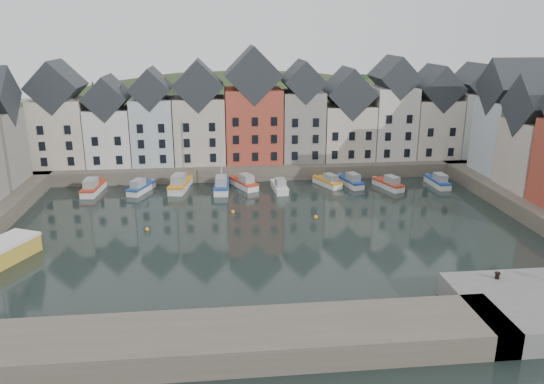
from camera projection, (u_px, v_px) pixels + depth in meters
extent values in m
plane|color=black|center=(271.00, 236.00, 59.23)|extent=(260.00, 260.00, 0.00)
cube|color=#544D40|center=(252.00, 162.00, 87.44)|extent=(90.00, 16.00, 2.00)
cube|color=#544D40|center=(162.00, 345.00, 37.03)|extent=(50.00, 6.00, 2.00)
ellipsoid|color=#243319|center=(245.00, 217.00, 117.75)|extent=(153.60, 70.40, 64.00)
sphere|color=black|center=(173.00, 100.00, 103.66)|extent=(5.77, 5.77, 5.77)
sphere|color=black|center=(354.00, 95.00, 117.06)|extent=(5.27, 5.27, 5.27)
sphere|color=black|center=(394.00, 99.00, 111.61)|extent=(5.07, 5.07, 5.07)
sphere|color=black|center=(312.00, 100.00, 110.81)|extent=(5.01, 5.01, 5.01)
sphere|color=black|center=(57.00, 109.00, 107.28)|extent=(3.94, 3.94, 3.94)
sphere|color=black|center=(370.00, 95.00, 116.96)|extent=(5.21, 5.21, 5.21)
sphere|color=black|center=(252.00, 97.00, 112.70)|extent=(5.45, 5.45, 5.45)
sphere|color=black|center=(432.00, 106.00, 106.82)|extent=(4.49, 4.49, 4.49)
cube|color=beige|center=(62.00, 132.00, 80.82)|extent=(7.67, 8.00, 10.07)
cube|color=#21252A|center=(57.00, 86.00, 78.78)|extent=(7.67, 8.16, 7.67)
cube|color=silver|center=(111.00, 136.00, 81.77)|extent=(6.56, 8.00, 8.61)
cube|color=#21252A|center=(108.00, 97.00, 80.02)|extent=(6.56, 8.16, 6.56)
cube|color=#B1BDC4|center=(154.00, 131.00, 82.22)|extent=(6.20, 8.00, 10.02)
cube|color=#21252A|center=(151.00, 88.00, 80.29)|extent=(6.20, 8.16, 6.20)
cube|color=#BBAE9E|center=(200.00, 129.00, 82.93)|extent=(7.70, 8.00, 10.08)
cube|color=#21252A|center=(198.00, 84.00, 80.88)|extent=(7.70, 8.16, 7.70)
cube|color=#A7412F|center=(253.00, 125.00, 83.59)|extent=(8.69, 8.00, 11.28)
cube|color=#21252A|center=(253.00, 74.00, 81.29)|extent=(8.69, 8.16, 8.69)
cube|color=gray|center=(301.00, 125.00, 84.44)|extent=(6.43, 8.00, 10.78)
cube|color=#21252A|center=(302.00, 81.00, 82.38)|extent=(6.43, 8.16, 6.43)
cube|color=beige|center=(346.00, 131.00, 85.50)|extent=(7.88, 8.00, 8.56)
cube|color=#21252A|center=(347.00, 92.00, 83.67)|extent=(7.88, 8.16, 7.88)
cube|color=silver|center=(391.00, 122.00, 85.84)|extent=(6.50, 8.00, 11.27)
cube|color=#21252A|center=(394.00, 77.00, 83.71)|extent=(6.50, 8.16, 6.50)
cube|color=beige|center=(432.00, 127.00, 86.84)|extent=(7.23, 8.00, 9.32)
cube|color=#21252A|center=(435.00, 87.00, 84.93)|extent=(7.23, 8.16, 7.23)
cube|color=silver|center=(472.00, 124.00, 87.38)|extent=(6.18, 8.00, 10.32)
cube|color=#21252A|center=(477.00, 82.00, 85.41)|extent=(6.18, 8.16, 6.18)
cube|color=#B1BDC4|center=(508.00, 137.00, 76.19)|extent=(7.47, 8.00, 10.38)
cube|color=#21252A|center=(515.00, 87.00, 74.08)|extent=(7.62, 8.00, 8.00)
cube|color=#BBAE9E|center=(540.00, 155.00, 68.80)|extent=(8.14, 8.00, 8.89)
sphere|color=orange|center=(233.00, 212.00, 66.39)|extent=(0.50, 0.50, 0.50)
sphere|color=orange|center=(316.00, 217.00, 64.54)|extent=(0.50, 0.50, 0.50)
sphere|color=orange|center=(147.00, 229.00, 60.63)|extent=(0.50, 0.50, 0.50)
cube|color=silver|center=(94.00, 190.00, 74.72)|extent=(2.47, 6.47, 1.16)
cube|color=#B8331A|center=(93.00, 186.00, 74.53)|extent=(2.59, 6.61, 0.26)
cube|color=gray|center=(91.00, 183.00, 73.44)|extent=(1.70, 2.65, 1.26)
cube|color=silver|center=(141.00, 189.00, 75.07)|extent=(3.58, 5.80, 1.02)
cube|color=navy|center=(141.00, 186.00, 74.91)|extent=(3.71, 5.94, 0.23)
cube|color=gray|center=(138.00, 184.00, 73.98)|extent=(2.02, 2.55, 1.11)
cube|color=silver|center=(181.00, 186.00, 76.23)|extent=(3.30, 7.15, 1.26)
cube|color=orange|center=(181.00, 182.00, 76.03)|extent=(3.43, 7.30, 0.29)
cube|color=gray|center=(179.00, 179.00, 74.84)|extent=(2.09, 3.00, 1.38)
cube|color=silver|center=(222.00, 188.00, 75.67)|extent=(2.29, 6.60, 1.19)
cube|color=navy|center=(222.00, 183.00, 75.47)|extent=(2.41, 6.74, 0.27)
cube|color=gray|center=(221.00, 181.00, 74.35)|extent=(1.65, 2.68, 1.30)
cylinder|color=silver|center=(221.00, 145.00, 74.48)|extent=(0.15, 0.15, 11.93)
cube|color=silver|center=(243.00, 185.00, 77.19)|extent=(4.14, 6.18, 1.10)
cube|color=#B8331A|center=(243.00, 181.00, 77.02)|extent=(4.28, 6.33, 0.25)
cube|color=gray|center=(246.00, 178.00, 76.10)|extent=(2.27, 2.76, 1.20)
cube|color=silver|center=(279.00, 188.00, 75.58)|extent=(1.98, 5.56, 1.00)
cube|color=silver|center=(279.00, 185.00, 75.42)|extent=(2.08, 5.67, 0.23)
cube|color=gray|center=(281.00, 183.00, 74.48)|extent=(1.41, 2.26, 1.09)
cube|color=silver|center=(327.00, 184.00, 78.00)|extent=(3.63, 5.54, 0.98)
cube|color=orange|center=(327.00, 180.00, 77.84)|extent=(3.76, 5.67, 0.22)
cube|color=gray|center=(331.00, 178.00, 77.02)|extent=(2.01, 2.46, 1.07)
cube|color=silver|center=(350.00, 183.00, 78.15)|extent=(3.02, 5.91, 1.04)
cube|color=navy|center=(350.00, 179.00, 77.98)|extent=(3.14, 6.04, 0.24)
cube|color=gray|center=(353.00, 177.00, 77.05)|extent=(1.83, 2.52, 1.13)
cube|color=silver|center=(388.00, 186.00, 76.82)|extent=(3.39, 5.79, 1.02)
cube|color=#B8331A|center=(388.00, 182.00, 76.66)|extent=(3.52, 5.92, 0.23)
cube|color=gray|center=(392.00, 180.00, 75.77)|extent=(1.95, 2.52, 1.11)
cube|color=silver|center=(437.00, 183.00, 77.98)|extent=(1.95, 5.75, 1.04)
cube|color=navy|center=(437.00, 180.00, 77.82)|extent=(2.05, 5.87, 0.24)
cube|color=gray|center=(440.00, 178.00, 76.84)|extent=(1.42, 2.33, 1.14)
cylinder|color=black|center=(497.00, 276.00, 44.52)|extent=(0.36, 0.36, 0.50)
cylinder|color=black|center=(498.00, 273.00, 44.44)|extent=(0.48, 0.48, 0.08)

